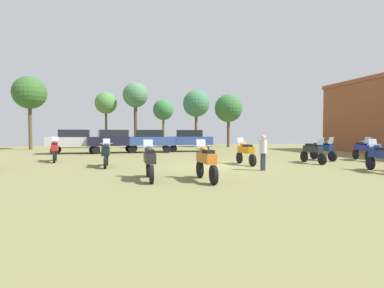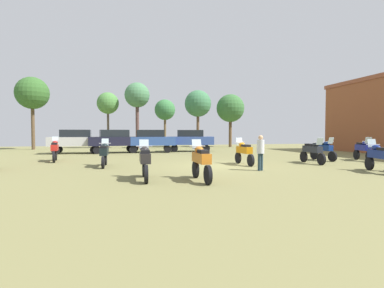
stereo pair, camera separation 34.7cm
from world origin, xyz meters
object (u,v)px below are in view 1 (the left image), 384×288
(motorcycle_2, at_px, (381,156))
(motorcycle_4, at_px, (206,161))
(car_4, at_px, (189,139))
(tree_3, at_px, (196,104))
(motorcycle_10, at_px, (150,160))
(car_2, at_px, (150,139))
(car_1, at_px, (75,140))
(motorcycle_1, at_px, (323,149))
(tree_4, at_px, (163,110))
(motorcycle_3, at_px, (313,151))
(tree_5, at_px, (106,103))
(tree_7, at_px, (228,109))
(tree_1, at_px, (135,96))
(motorcycle_11, at_px, (55,149))
(motorcycle_8, at_px, (106,153))
(motorcycle_6, at_px, (245,151))
(car_3, at_px, (113,139))
(tree_6, at_px, (30,93))
(person_1, at_px, (263,150))

(motorcycle_2, distance_m, motorcycle_4, 8.25)
(car_4, xyz_separation_m, tree_3, (2.63, 7.48, 4.04))
(motorcycle_10, xyz_separation_m, car_2, (1.47, 14.95, 0.44))
(car_1, bearing_deg, motorcycle_10, -165.67)
(motorcycle_1, distance_m, car_2, 14.10)
(tree_4, bearing_deg, motorcycle_3, -71.69)
(motorcycle_2, height_order, tree_5, tree_5)
(motorcycle_3, distance_m, car_4, 12.72)
(motorcycle_2, height_order, tree_7, tree_7)
(motorcycle_4, bearing_deg, motorcycle_1, 29.35)
(tree_1, distance_m, tree_4, 3.47)
(motorcycle_11, xyz_separation_m, tree_1, (5.49, 14.05, 5.12))
(motorcycle_3, height_order, motorcycle_11, motorcycle_11)
(motorcycle_4, bearing_deg, tree_5, 99.43)
(motorcycle_8, bearing_deg, motorcycle_4, -54.47)
(motorcycle_2, bearing_deg, motorcycle_6, 154.11)
(motorcycle_6, distance_m, car_3, 13.23)
(motorcycle_4, bearing_deg, tree_7, 65.56)
(car_2, relative_size, tree_6, 0.59)
(motorcycle_8, distance_m, motorcycle_11, 4.70)
(motorcycle_3, relative_size, tree_3, 0.33)
(motorcycle_2, height_order, motorcycle_4, motorcycle_4)
(car_2, relative_size, tree_4, 0.81)
(person_1, height_order, tree_4, tree_4)
(motorcycle_11, bearing_deg, motorcycle_3, -26.15)
(motorcycle_3, height_order, motorcycle_8, motorcycle_3)
(motorcycle_1, distance_m, tree_3, 18.91)
(car_1, bearing_deg, car_4, -90.73)
(motorcycle_10, height_order, person_1, person_1)
(motorcycle_3, height_order, car_3, car_3)
(motorcycle_3, bearing_deg, car_1, -37.11)
(car_1, height_order, tree_4, tree_4)
(car_2, distance_m, tree_1, 8.66)
(motorcycle_1, relative_size, tree_1, 0.29)
(motorcycle_2, relative_size, tree_1, 0.30)
(motorcycle_11, xyz_separation_m, tree_6, (-5.17, 13.93, 5.06))
(tree_5, distance_m, tree_6, 7.55)
(motorcycle_6, distance_m, car_2, 11.83)
(car_1, bearing_deg, motorcycle_4, -160.06)
(person_1, distance_m, tree_3, 22.11)
(tree_1, bearing_deg, motorcycle_6, -74.68)
(tree_3, bearing_deg, car_1, -147.79)
(motorcycle_10, height_order, tree_1, tree_1)
(car_3, distance_m, tree_1, 8.93)
(motorcycle_11, xyz_separation_m, car_3, (3.24, 6.79, 0.43))
(motorcycle_2, distance_m, person_1, 5.16)
(motorcycle_6, bearing_deg, car_1, 130.24)
(motorcycle_11, bearing_deg, car_3, 55.68)
(car_1, distance_m, car_4, 9.97)
(person_1, relative_size, tree_5, 0.26)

